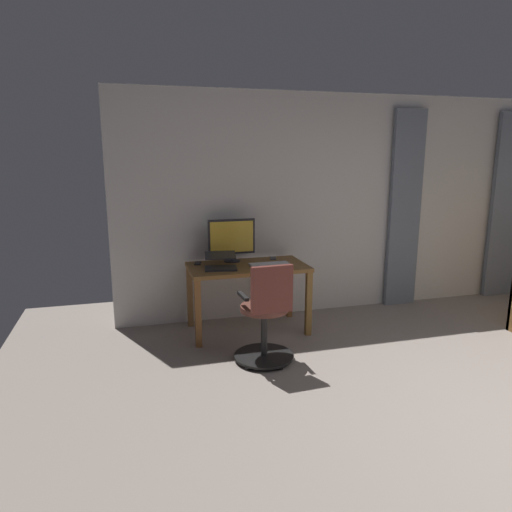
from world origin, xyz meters
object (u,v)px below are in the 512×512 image
(computer_monitor, at_px, (232,238))
(laptop, at_px, (221,263))
(office_chair, at_px, (266,317))
(cell_phone_face_up, at_px, (273,258))
(computer_keyboard, at_px, (269,264))
(desk, at_px, (248,275))
(cell_phone_by_monitor, at_px, (198,263))

(computer_monitor, height_order, laptop, computer_monitor)
(office_chair, relative_size, cell_phone_face_up, 6.60)
(office_chair, xyz_separation_m, computer_keyboard, (-0.26, -0.75, 0.30))
(office_chair, relative_size, computer_monitor, 1.84)
(desk, relative_size, office_chair, 1.31)
(desk, distance_m, cell_phone_by_monitor, 0.55)
(laptop, bearing_deg, office_chair, 117.60)
(cell_phone_by_monitor, bearing_deg, desk, 170.13)
(cell_phone_by_monitor, bearing_deg, computer_monitor, -165.37)
(computer_monitor, bearing_deg, desk, 118.56)
(desk, relative_size, cell_phone_by_monitor, 8.66)
(desk, bearing_deg, cell_phone_by_monitor, -22.97)
(office_chair, bearing_deg, computer_keyboard, 68.11)
(desk, bearing_deg, cell_phone_face_up, -147.38)
(computer_monitor, xyz_separation_m, cell_phone_by_monitor, (0.38, 0.01, -0.25))
(computer_monitor, height_order, cell_phone_face_up, computer_monitor)
(cell_phone_face_up, bearing_deg, computer_keyboard, 80.11)
(cell_phone_face_up, bearing_deg, cell_phone_by_monitor, 15.92)
(laptop, xyz_separation_m, cell_phone_face_up, (-0.66, -0.29, -0.05))
(office_chair, distance_m, laptop, 0.87)
(office_chair, relative_size, cell_phone_by_monitor, 6.60)
(desk, bearing_deg, office_chair, 87.25)
(office_chair, height_order, cell_phone_face_up, office_chair)
(desk, xyz_separation_m, computer_keyboard, (-0.22, 0.07, 0.12))
(computer_monitor, relative_size, computer_keyboard, 1.23)
(computer_keyboard, bearing_deg, cell_phone_face_up, -114.67)
(desk, xyz_separation_m, office_chair, (0.04, 0.82, -0.19))
(laptop, bearing_deg, computer_monitor, -114.28)
(desk, relative_size, laptop, 3.42)
(cell_phone_by_monitor, bearing_deg, cell_phone_face_up, -165.76)
(computer_keyboard, height_order, laptop, laptop)
(laptop, height_order, cell_phone_face_up, laptop)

